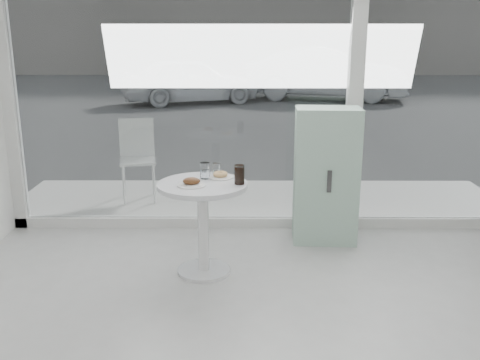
{
  "coord_description": "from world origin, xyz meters",
  "views": [
    {
      "loc": [
        -0.18,
        -2.18,
        1.91
      ],
      "look_at": [
        -0.2,
        1.7,
        0.85
      ],
      "focal_mm": 40.0,
      "sensor_mm": 36.0,
      "label": 1
    }
  ],
  "objects_px": {
    "water_tumbler_b": "(216,170)",
    "mint_cabinet": "(326,176)",
    "plate_fritter": "(192,183)",
    "cola_glass": "(239,175)",
    "car_white": "(190,80)",
    "patio_chair": "(138,154)",
    "plate_donut": "(220,176)",
    "water_tumbler_a": "(205,171)",
    "main_table": "(203,209)",
    "car_silver": "(326,74)"
  },
  "relations": [
    {
      "from": "car_silver",
      "to": "cola_glass",
      "type": "relative_size",
      "value": 30.54
    },
    {
      "from": "plate_fritter",
      "to": "water_tumbler_b",
      "type": "xyz_separation_m",
      "value": [
        0.18,
        0.3,
        0.02
      ]
    },
    {
      "from": "water_tumbler_b",
      "to": "cola_glass",
      "type": "distance_m",
      "value": 0.31
    },
    {
      "from": "patio_chair",
      "to": "cola_glass",
      "type": "xyz_separation_m",
      "value": [
        1.19,
        -1.97,
        0.27
      ]
    },
    {
      "from": "car_silver",
      "to": "plate_donut",
      "type": "relative_size",
      "value": 22.81
    },
    {
      "from": "car_silver",
      "to": "water_tumbler_b",
      "type": "xyz_separation_m",
      "value": [
        -2.71,
        -11.88,
        0.05
      ]
    },
    {
      "from": "water_tumbler_b",
      "to": "mint_cabinet",
      "type": "bearing_deg",
      "value": 27.97
    },
    {
      "from": "car_white",
      "to": "car_silver",
      "type": "distance_m",
      "value": 4.07
    },
    {
      "from": "car_silver",
      "to": "plate_fritter",
      "type": "relative_size",
      "value": 21.08
    },
    {
      "from": "mint_cabinet",
      "to": "cola_glass",
      "type": "xyz_separation_m",
      "value": [
        -0.8,
        -0.77,
        0.21
      ]
    },
    {
      "from": "mint_cabinet",
      "to": "patio_chair",
      "type": "height_order",
      "value": "mint_cabinet"
    },
    {
      "from": "water_tumbler_a",
      "to": "plate_fritter",
      "type": "bearing_deg",
      "value": -111.36
    },
    {
      "from": "main_table",
      "to": "cola_glass",
      "type": "xyz_separation_m",
      "value": [
        0.29,
        -0.03,
        0.29
      ]
    },
    {
      "from": "car_white",
      "to": "car_silver",
      "type": "relative_size",
      "value": 0.81
    },
    {
      "from": "mint_cabinet",
      "to": "cola_glass",
      "type": "relative_size",
      "value": 8.28
    },
    {
      "from": "water_tumbler_b",
      "to": "plate_fritter",
      "type": "bearing_deg",
      "value": -120.85
    },
    {
      "from": "mint_cabinet",
      "to": "main_table",
      "type": "bearing_deg",
      "value": -142.93
    },
    {
      "from": "car_white",
      "to": "plate_fritter",
      "type": "xyz_separation_m",
      "value": [
        1.08,
        -11.28,
        0.15
      ]
    },
    {
      "from": "main_table",
      "to": "patio_chair",
      "type": "relative_size",
      "value": 0.83
    },
    {
      "from": "plate_donut",
      "to": "car_white",
      "type": "bearing_deg",
      "value": 96.67
    },
    {
      "from": "car_white",
      "to": "plate_donut",
      "type": "bearing_deg",
      "value": 167.26
    },
    {
      "from": "mint_cabinet",
      "to": "plate_fritter",
      "type": "xyz_separation_m",
      "value": [
        -1.17,
        -0.83,
        0.16
      ]
    },
    {
      "from": "patio_chair",
      "to": "water_tumbler_b",
      "type": "bearing_deg",
      "value": -71.37
    },
    {
      "from": "plate_fritter",
      "to": "water_tumbler_b",
      "type": "height_order",
      "value": "water_tumbler_b"
    },
    {
      "from": "mint_cabinet",
      "to": "car_white",
      "type": "height_order",
      "value": "car_white"
    },
    {
      "from": "mint_cabinet",
      "to": "water_tumbler_b",
      "type": "bearing_deg",
      "value": -149.04
    },
    {
      "from": "plate_donut",
      "to": "cola_glass",
      "type": "height_order",
      "value": "cola_glass"
    },
    {
      "from": "patio_chair",
      "to": "car_silver",
      "type": "relative_size",
      "value": 0.2
    },
    {
      "from": "car_white",
      "to": "plate_fritter",
      "type": "bearing_deg",
      "value": 166.05
    },
    {
      "from": "car_white",
      "to": "water_tumbler_b",
      "type": "bearing_deg",
      "value": 167.11
    },
    {
      "from": "plate_fritter",
      "to": "car_white",
      "type": "bearing_deg",
      "value": 95.47
    },
    {
      "from": "cola_glass",
      "to": "car_silver",
      "type": "bearing_deg",
      "value": 78.27
    },
    {
      "from": "mint_cabinet",
      "to": "cola_glass",
      "type": "distance_m",
      "value": 1.13
    },
    {
      "from": "plate_fritter",
      "to": "plate_donut",
      "type": "distance_m",
      "value": 0.32
    },
    {
      "from": "patio_chair",
      "to": "car_silver",
      "type": "bearing_deg",
      "value": 58.62
    },
    {
      "from": "patio_chair",
      "to": "water_tumbler_b",
      "type": "xyz_separation_m",
      "value": [
        1.0,
        -1.73,
        0.24
      ]
    },
    {
      "from": "mint_cabinet",
      "to": "car_white",
      "type": "bearing_deg",
      "value": 105.15
    },
    {
      "from": "plate_donut",
      "to": "plate_fritter",
      "type": "bearing_deg",
      "value": -131.86
    },
    {
      "from": "plate_donut",
      "to": "water_tumbler_a",
      "type": "xyz_separation_m",
      "value": [
        -0.13,
        -0.01,
        0.04
      ]
    },
    {
      "from": "patio_chair",
      "to": "plate_donut",
      "type": "relative_size",
      "value": 4.5
    },
    {
      "from": "mint_cabinet",
      "to": "plate_donut",
      "type": "bearing_deg",
      "value": -145.51
    },
    {
      "from": "cola_glass",
      "to": "patio_chair",
      "type": "bearing_deg",
      "value": 121.08
    },
    {
      "from": "patio_chair",
      "to": "water_tumbler_a",
      "type": "relative_size",
      "value": 6.95
    },
    {
      "from": "car_white",
      "to": "cola_glass",
      "type": "distance_m",
      "value": 11.32
    },
    {
      "from": "car_silver",
      "to": "main_table",
      "type": "bearing_deg",
      "value": 178.16
    },
    {
      "from": "main_table",
      "to": "plate_donut",
      "type": "bearing_deg",
      "value": 48.26
    },
    {
      "from": "water_tumbler_b",
      "to": "cola_glass",
      "type": "height_order",
      "value": "cola_glass"
    },
    {
      "from": "cola_glass",
      "to": "mint_cabinet",
      "type": "bearing_deg",
      "value": 43.78
    },
    {
      "from": "car_silver",
      "to": "plate_donut",
      "type": "xyz_separation_m",
      "value": [
        -2.67,
        -11.94,
        0.02
      ]
    },
    {
      "from": "car_silver",
      "to": "cola_glass",
      "type": "xyz_separation_m",
      "value": [
        -2.52,
        -12.12,
        0.07
      ]
    }
  ]
}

